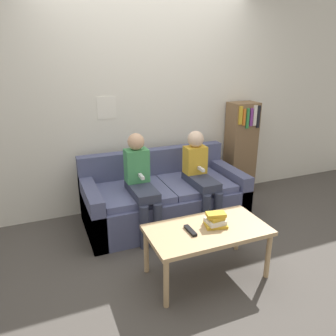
{
  "coord_description": "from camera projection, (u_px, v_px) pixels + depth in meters",
  "views": [
    {
      "loc": [
        -1.25,
        -2.63,
        1.83
      ],
      "look_at": [
        0.0,
        0.41,
        0.67
      ],
      "focal_mm": 35.0,
      "sensor_mm": 36.0,
      "label": 1
    }
  ],
  "objects": [
    {
      "name": "ground_plane",
      "position": [
        183.0,
        242.0,
        3.35
      ],
      "size": [
        10.0,
        10.0,
        0.0
      ],
      "primitive_type": "plane",
      "color": "#4C4742"
    },
    {
      "name": "book_stack",
      "position": [
        216.0,
        220.0,
        2.74
      ],
      "size": [
        0.21,
        0.18,
        0.12
      ],
      "color": "gold",
      "rests_on": "coffee_table"
    },
    {
      "name": "bookshelf",
      "position": [
        241.0,
        149.0,
        4.36
      ],
      "size": [
        0.36,
        0.28,
        1.24
      ],
      "color": "brown",
      "rests_on": "ground_plane"
    },
    {
      "name": "coffee_table",
      "position": [
        207.0,
        234.0,
        2.73
      ],
      "size": [
        1.01,
        0.54,
        0.45
      ],
      "color": "tan",
      "rests_on": "ground_plane"
    },
    {
      "name": "person_left",
      "position": [
        141.0,
        181.0,
        3.34
      ],
      "size": [
        0.24,
        0.58,
        1.06
      ],
      "color": "#33384C",
      "rests_on": "ground_plane"
    },
    {
      "name": "person_right",
      "position": [
        200.0,
        173.0,
        3.59
      ],
      "size": [
        0.24,
        0.58,
        1.03
      ],
      "color": "#33384C",
      "rests_on": "ground_plane"
    },
    {
      "name": "wall_back",
      "position": [
        147.0,
        100.0,
        3.85
      ],
      "size": [
        8.0,
        0.06,
        2.6
      ],
      "color": "silver",
      "rests_on": "ground_plane"
    },
    {
      "name": "tv_remote",
      "position": [
        190.0,
        230.0,
        2.66
      ],
      "size": [
        0.04,
        0.17,
        0.02
      ],
      "rotation": [
        0.0,
        0.0,
        0.02
      ],
      "color": "black",
      "rests_on": "coffee_table"
    },
    {
      "name": "couch",
      "position": [
        164.0,
        198.0,
        3.74
      ],
      "size": [
        1.78,
        0.86,
        0.76
      ],
      "color": "#4C5175",
      "rests_on": "ground_plane"
    }
  ]
}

